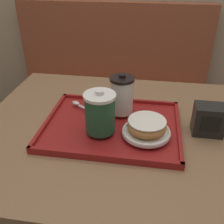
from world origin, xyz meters
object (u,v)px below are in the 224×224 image
donut_chocolate_glazed (147,125)px  napkin_dispenser (209,120)px  coffee_cup_front (100,112)px  coffee_cup_rear (122,95)px  spoon (79,105)px

donut_chocolate_glazed → napkin_dispenser: bearing=19.5°
coffee_cup_front → coffee_cup_rear: bearing=67.7°
spoon → coffee_cup_rear: bearing=-150.1°
donut_chocolate_glazed → spoon: donut_chocolate_glazed is taller
spoon → coffee_cup_front: bearing=162.5°
coffee_cup_front → spoon: 0.19m
donut_chocolate_glazed → coffee_cup_rear: bearing=127.4°
coffee_cup_front → napkin_dispenser: (0.35, 0.07, -0.04)m
spoon → napkin_dispenser: 0.47m
donut_chocolate_glazed → napkin_dispenser: (0.20, 0.07, -0.00)m
spoon → donut_chocolate_glazed: bearing=-173.5°
donut_chocolate_glazed → spoon: 0.30m
coffee_cup_front → napkin_dispenser: bearing=11.9°
coffee_cup_front → coffee_cup_rear: (0.05, 0.13, 0.00)m
donut_chocolate_glazed → spoon: size_ratio=1.01×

